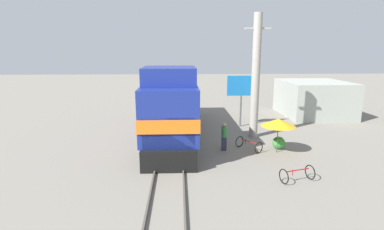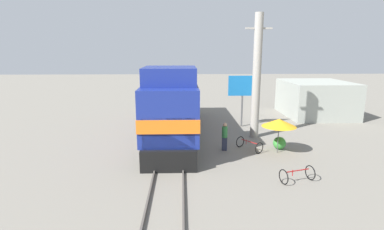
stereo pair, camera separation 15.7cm
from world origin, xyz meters
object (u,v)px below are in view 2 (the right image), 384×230
at_px(utility_pole, 257,77).
at_px(person_bystander, 225,135).
at_px(bicycle_spare, 297,175).
at_px(billboard_sign, 243,89).
at_px(bicycle, 249,145).
at_px(locomotive, 173,105).
at_px(vendor_umbrella, 279,123).

bearing_deg(utility_pole, person_bystander, -131.24).
bearing_deg(bicycle_spare, person_bystander, -165.97).
relative_size(billboard_sign, bicycle, 2.37).
bearing_deg(billboard_sign, utility_pole, -84.11).
xyz_separation_m(utility_pole, bicycle, (-0.98, -2.90, -3.90)).
distance_m(locomotive, bicycle_spare, 10.48).
distance_m(billboard_sign, bicycle_spare, 10.86).
height_order(billboard_sign, person_bystander, billboard_sign).
height_order(vendor_umbrella, billboard_sign, billboard_sign).
bearing_deg(vendor_umbrella, billboard_sign, 98.20).
bearing_deg(locomotive, person_bystander, -49.06).
xyz_separation_m(billboard_sign, person_bystander, (-2.21, -5.90, -2.12)).
xyz_separation_m(utility_pole, bicycle_spare, (0.25, -7.47, -3.90)).
bearing_deg(bicycle_spare, vendor_umbrella, 157.89).
relative_size(utility_pole, bicycle, 4.92).
relative_size(bicycle, bicycle_spare, 1.03).
xyz_separation_m(locomotive, vendor_umbrella, (6.40, -4.29, -0.35)).
relative_size(vendor_umbrella, billboard_sign, 0.51).
bearing_deg(person_bystander, locomotive, 130.94).
bearing_deg(vendor_umbrella, bicycle_spare, -95.08).
height_order(utility_pole, person_bystander, utility_pole).
bearing_deg(locomotive, bicycle_spare, -54.18).
bearing_deg(billboard_sign, person_bystander, -110.49).
height_order(bicycle, bicycle_spare, bicycle_spare).
height_order(billboard_sign, bicycle_spare, billboard_sign).
bearing_deg(person_bystander, bicycle, -1.14).
distance_m(vendor_umbrella, bicycle, 2.24).
bearing_deg(utility_pole, locomotive, 171.19).
distance_m(locomotive, person_bystander, 5.15).
bearing_deg(utility_pole, billboard_sign, 95.89).
height_order(utility_pole, bicycle_spare, utility_pole).
bearing_deg(bicycle_spare, utility_pole, 164.89).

